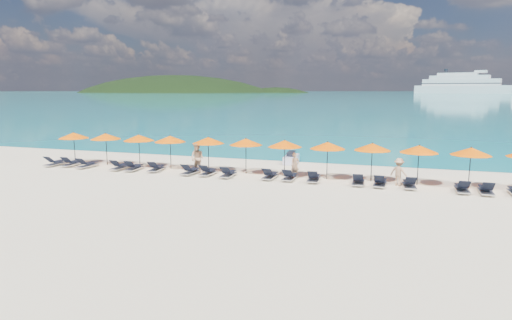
% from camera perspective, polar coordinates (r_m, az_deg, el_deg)
% --- Properties ---
extents(ground, '(1400.00, 1400.00, 0.00)m').
position_cam_1_polar(ground, '(22.36, -2.36, -4.24)').
color(ground, beige).
extents(sea, '(1600.00, 1300.00, 0.01)m').
position_cam_1_polar(sea, '(680.44, 17.40, 8.57)').
color(sea, '#1FA9B2').
rests_on(sea, ground).
extents(headland_main, '(374.00, 242.00, 126.50)m').
position_cam_1_polar(headland_main, '(640.68, -10.95, 5.40)').
color(headland_main, black).
rests_on(headland_main, ground).
extents(headland_small, '(162.00, 126.00, 85.50)m').
position_cam_1_polar(headland_small, '(602.72, 2.65, 5.60)').
color(headland_small, black).
rests_on(headland_small, ground).
extents(cruise_ship, '(122.90, 56.52, 34.21)m').
position_cam_1_polar(cruise_ship, '(553.80, 26.89, 8.81)').
color(cruise_ship, silver).
rests_on(cruise_ship, ground).
extents(jetski, '(1.04, 2.39, 0.83)m').
position_cam_1_polar(jetski, '(30.91, 4.72, 0.21)').
color(jetski, silver).
rests_on(jetski, ground).
extents(beachgoer_a, '(0.66, 0.64, 1.52)m').
position_cam_1_polar(beachgoer_a, '(25.71, 5.22, -0.73)').
color(beachgoer_a, tan).
rests_on(beachgoer_a, ground).
extents(beachgoer_b, '(0.98, 0.65, 1.88)m').
position_cam_1_polar(beachgoer_b, '(27.38, -7.84, 0.23)').
color(beachgoer_b, tan).
rests_on(beachgoer_b, ground).
extents(beachgoer_c, '(1.09, 0.87, 1.54)m').
position_cam_1_polar(beachgoer_c, '(24.84, 18.50, -1.52)').
color(beachgoer_c, tan).
rests_on(beachgoer_c, ground).
extents(umbrella_0, '(2.10, 2.10, 2.28)m').
position_cam_1_polar(umbrella_0, '(33.15, -23.15, 3.03)').
color(umbrella_0, black).
rests_on(umbrella_0, ground).
extents(umbrella_1, '(2.10, 2.10, 2.28)m').
position_cam_1_polar(umbrella_1, '(31.71, -19.40, 2.99)').
color(umbrella_1, black).
rests_on(umbrella_1, ground).
extents(umbrella_2, '(2.10, 2.10, 2.28)m').
position_cam_1_polar(umbrella_2, '(30.10, -15.37, 2.87)').
color(umbrella_2, black).
rests_on(umbrella_2, ground).
extents(umbrella_3, '(2.10, 2.10, 2.28)m').
position_cam_1_polar(umbrella_3, '(28.92, -11.38, 2.77)').
color(umbrella_3, black).
rests_on(umbrella_3, ground).
extents(umbrella_4, '(2.10, 2.10, 2.28)m').
position_cam_1_polar(umbrella_4, '(27.73, -6.39, 2.62)').
color(umbrella_4, black).
rests_on(umbrella_4, ground).
extents(umbrella_5, '(2.10, 2.10, 2.28)m').
position_cam_1_polar(umbrella_5, '(26.80, -1.36, 2.44)').
color(umbrella_5, black).
rests_on(umbrella_5, ground).
extents(umbrella_6, '(2.10, 2.10, 2.28)m').
position_cam_1_polar(umbrella_6, '(25.95, 3.85, 2.19)').
color(umbrella_6, black).
rests_on(umbrella_6, ground).
extents(umbrella_7, '(2.10, 2.10, 2.28)m').
position_cam_1_polar(umbrella_7, '(25.40, 9.53, 1.92)').
color(umbrella_7, black).
rests_on(umbrella_7, ground).
extents(umbrella_8, '(2.10, 2.10, 2.28)m').
position_cam_1_polar(umbrella_8, '(25.33, 15.25, 1.70)').
color(umbrella_8, black).
rests_on(umbrella_8, ground).
extents(umbrella_9, '(2.10, 2.10, 2.28)m').
position_cam_1_polar(umbrella_9, '(25.20, 20.92, 1.37)').
color(umbrella_9, black).
rests_on(umbrella_9, ground).
extents(umbrella_10, '(2.10, 2.10, 2.28)m').
position_cam_1_polar(umbrella_10, '(25.36, 26.75, 1.03)').
color(umbrella_10, black).
rests_on(umbrella_10, ground).
extents(lounger_0, '(0.70, 1.73, 0.66)m').
position_cam_1_polar(lounger_0, '(32.85, -25.18, -0.30)').
color(lounger_0, silver).
rests_on(lounger_0, ground).
extents(lounger_1, '(0.74, 1.74, 0.66)m').
position_cam_1_polar(lounger_1, '(32.21, -23.39, -0.36)').
color(lounger_1, silver).
rests_on(lounger_1, ground).
extents(lounger_2, '(0.68, 1.72, 0.66)m').
position_cam_1_polar(lounger_2, '(31.17, -21.61, -0.55)').
color(lounger_2, silver).
rests_on(lounger_2, ground).
extents(lounger_3, '(0.66, 1.71, 0.66)m').
position_cam_1_polar(lounger_3, '(29.67, -17.66, -0.81)').
color(lounger_3, silver).
rests_on(lounger_3, ground).
extents(lounger_4, '(0.78, 1.75, 0.66)m').
position_cam_1_polar(lounger_4, '(29.07, -15.98, -0.93)').
color(lounger_4, silver).
rests_on(lounger_4, ground).
extents(lounger_5, '(0.79, 1.75, 0.66)m').
position_cam_1_polar(lounger_5, '(28.45, -13.14, -1.03)').
color(lounger_5, silver).
rests_on(lounger_5, ground).
extents(lounger_6, '(0.75, 1.74, 0.66)m').
position_cam_1_polar(lounger_6, '(27.04, -8.71, -1.43)').
color(lounger_6, silver).
rests_on(lounger_6, ground).
extents(lounger_7, '(0.66, 1.71, 0.66)m').
position_cam_1_polar(lounger_7, '(26.60, -6.38, -1.56)').
color(lounger_7, silver).
rests_on(lounger_7, ground).
extents(lounger_8, '(0.70, 1.73, 0.66)m').
position_cam_1_polar(lounger_8, '(25.94, -3.73, -1.80)').
color(lounger_8, silver).
rests_on(lounger_8, ground).
extents(lounger_9, '(0.68, 1.72, 0.66)m').
position_cam_1_polar(lounger_9, '(25.39, 1.88, -2.03)').
color(lounger_9, silver).
rests_on(lounger_9, ground).
extents(lounger_10, '(0.69, 1.72, 0.66)m').
position_cam_1_polar(lounger_10, '(25.12, 4.54, -2.18)').
color(lounger_10, silver).
rests_on(lounger_10, ground).
extents(lounger_11, '(0.73, 1.74, 0.66)m').
position_cam_1_polar(lounger_11, '(24.84, 7.69, -2.37)').
color(lounger_11, silver).
rests_on(lounger_11, ground).
extents(lounger_12, '(0.67, 1.72, 0.66)m').
position_cam_1_polar(lounger_12, '(24.50, 13.47, -2.71)').
color(lounger_12, silver).
rests_on(lounger_12, ground).
extents(lounger_13, '(0.71, 1.73, 0.66)m').
position_cam_1_polar(lounger_13, '(24.43, 16.20, -2.87)').
color(lounger_13, silver).
rests_on(lounger_13, ground).
extents(lounger_14, '(0.74, 1.74, 0.66)m').
position_cam_1_polar(lounger_14, '(24.50, 19.77, -3.01)').
color(lounger_14, silver).
rests_on(lounger_14, ground).
extents(lounger_15, '(0.62, 1.70, 0.66)m').
position_cam_1_polar(lounger_15, '(24.56, 25.79, -3.38)').
color(lounger_15, silver).
rests_on(lounger_15, ground).
extents(lounger_16, '(0.70, 1.73, 0.66)m').
position_cam_1_polar(lounger_16, '(24.72, 28.33, -3.49)').
color(lounger_16, silver).
rests_on(lounger_16, ground).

